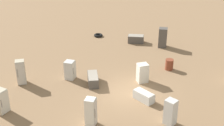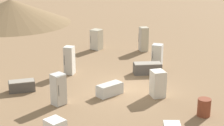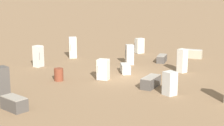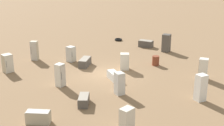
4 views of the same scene
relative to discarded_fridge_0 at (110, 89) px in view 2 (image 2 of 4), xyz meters
The scene contains 12 objects.
ground_plane 1.46m from the discarded_fridge_0, 84.04° to the right, with size 1000.00×1000.00×0.00m, color #846647.
dirt_mound 21.71m from the discarded_fridge_0, 14.70° to the right, with size 12.20×12.20×2.49m.
discarded_fridge_0 is the anchor object (origin of this frame).
discarded_fridge_2 9.13m from the discarded_fridge_0, 59.12° to the right, with size 0.86×0.86×1.86m.
discarded_fridge_6 4.98m from the discarded_fridge_0, 40.76° to the left, with size 1.23×1.58×0.62m.
discarded_fridge_9 4.34m from the discarded_fridge_0, ahead, with size 0.81×0.82×1.80m.
discarded_fridge_10 2.94m from the discarded_fridge_0, 72.83° to the left, with size 0.65×0.65×1.66m.
discarded_fridge_11 2.64m from the discarded_fridge_0, 137.04° to the right, with size 0.98×0.97×1.46m.
discarded_fridge_12 6.14m from the discarded_fridge_0, 74.33° to the right, with size 0.91×0.94×1.46m.
discarded_fridge_13 9.27m from the discarded_fridge_0, 36.17° to the right, with size 0.93×0.96×1.58m.
discarded_fridge_14 4.22m from the discarded_fridge_0, 77.24° to the right, with size 1.65×1.84×0.72m.
rusty_barrel 5.24m from the discarded_fridge_0, 162.55° to the right, with size 0.64×0.64×0.88m.
Camera 2 is at (-14.18, 14.28, 8.00)m, focal length 60.00 mm.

